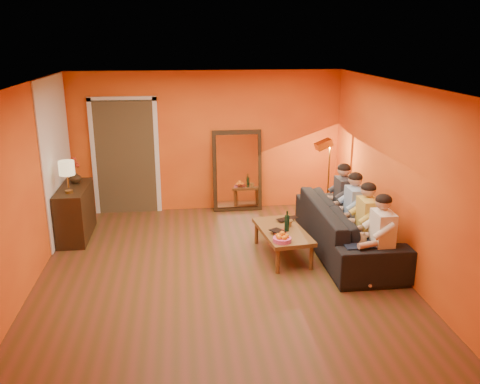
{
  "coord_description": "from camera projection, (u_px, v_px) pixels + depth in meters",
  "views": [
    {
      "loc": [
        -0.49,
        -6.54,
        3.19
      ],
      "look_at": [
        0.35,
        0.5,
        1.0
      ],
      "focal_mm": 38.0,
      "sensor_mm": 36.0,
      "label": 1
    }
  ],
  "objects": [
    {
      "name": "table_lamp",
      "position": [
        68.0,
        177.0,
        7.81
      ],
      "size": [
        0.24,
        0.24,
        0.51
      ],
      "primitive_type": null,
      "color": "beige",
      "rests_on": "sideboard"
    },
    {
      "name": "book_lower",
      "position": [
        273.0,
        235.0,
        7.36
      ],
      "size": [
        0.19,
        0.24,
        0.02
      ],
      "primitive_type": "imported",
      "rotation": [
        0.0,
        0.0,
        -0.1
      ],
      "color": "#301E10",
      "rests_on": "coffee_table"
    },
    {
      "name": "person_mid_right",
      "position": [
        354.0,
        211.0,
        7.8
      ],
      "size": [
        0.7,
        0.44,
        1.22
      ],
      "primitive_type": null,
      "color": "#88A9D3",
      "rests_on": "sofa"
    },
    {
      "name": "mirror_glass",
      "position": [
        237.0,
        171.0,
        9.5
      ],
      "size": [
        0.78,
        0.21,
        1.35
      ],
      "primitive_type": "cube",
      "rotation": [
        -0.14,
        0.0,
        0.0
      ],
      "color": "white",
      "rests_on": "mirror_frame"
    },
    {
      "name": "white_accent",
      "position": [
        57.0,
        158.0,
        8.2
      ],
      "size": [
        0.02,
        1.9,
        2.58
      ],
      "primitive_type": "cube",
      "color": "white",
      "rests_on": "wall_left"
    },
    {
      "name": "person_far_left",
      "position": [
        382.0,
        238.0,
        6.75
      ],
      "size": [
        0.7,
        0.44,
        1.22
      ],
      "primitive_type": null,
      "color": "silver",
      "rests_on": "sofa"
    },
    {
      "name": "flowers",
      "position": [
        74.0,
        163.0,
        8.31
      ],
      "size": [
        0.17,
        0.17,
        0.45
      ],
      "primitive_type": null,
      "color": "#A32412",
      "rests_on": "vase"
    },
    {
      "name": "mirror_frame",
      "position": [
        237.0,
        171.0,
        9.54
      ],
      "size": [
        0.92,
        0.27,
        1.51
      ],
      "primitive_type": "cube",
      "rotation": [
        -0.14,
        0.0,
        0.0
      ],
      "color": "#301E10",
      "rests_on": "floor"
    },
    {
      "name": "fruit_bowl",
      "position": [
        282.0,
        236.0,
        7.11
      ],
      "size": [
        0.26,
        0.26,
        0.16
      ],
      "primitive_type": null,
      "color": "#E95299",
      "rests_on": "coffee_table"
    },
    {
      "name": "coffee_table",
      "position": [
        282.0,
        243.0,
        7.63
      ],
      "size": [
        0.76,
        1.29,
        0.42
      ],
      "primitive_type": null,
      "rotation": [
        0.0,
        0.0,
        0.12
      ],
      "color": "brown",
      "rests_on": "floor"
    },
    {
      "name": "door_jamb_left",
      "position": [
        94.0,
        158.0,
        9.23
      ],
      "size": [
        0.08,
        0.06,
        2.2
      ],
      "primitive_type": "cube",
      "color": "white",
      "rests_on": "wall_back"
    },
    {
      "name": "door_header",
      "position": [
        122.0,
        99.0,
        8.98
      ],
      "size": [
        1.22,
        0.06,
        0.08
      ],
      "primitive_type": "cube",
      "color": "white",
      "rests_on": "wall_back"
    },
    {
      "name": "vase",
      "position": [
        75.0,
        177.0,
        8.38
      ],
      "size": [
        0.2,
        0.2,
        0.21
      ],
      "primitive_type": "imported",
      "color": "#301E10",
      "rests_on": "sideboard"
    },
    {
      "name": "doorway_recess",
      "position": [
        126.0,
        156.0,
        9.41
      ],
      "size": [
        1.06,
        0.3,
        2.1
      ],
      "primitive_type": "cube",
      "color": "#3F2D19",
      "rests_on": "floor"
    },
    {
      "name": "floor_lamp",
      "position": [
        328.0,
        181.0,
        9.02
      ],
      "size": [
        0.33,
        0.28,
        1.44
      ],
      "primitive_type": null,
      "rotation": [
        0.0,
        0.0,
        0.14
      ],
      "color": "#B18134",
      "rests_on": "floor"
    },
    {
      "name": "room_shell",
      "position": [
        217.0,
        175.0,
        7.17
      ],
      "size": [
        5.0,
        5.5,
        2.6
      ],
      "color": "brown",
      "rests_on": "ground"
    },
    {
      "name": "sideboard",
      "position": [
        75.0,
        212.0,
        8.3
      ],
      "size": [
        0.44,
        1.18,
        0.85
      ],
      "primitive_type": "cube",
      "color": "#301E10",
      "rests_on": "floor"
    },
    {
      "name": "dog",
      "position": [
        363.0,
        258.0,
        6.81
      ],
      "size": [
        0.55,
        0.67,
        0.67
      ],
      "primitive_type": null,
      "rotation": [
        0.0,
        0.0,
        -0.38
      ],
      "color": "#A36D49",
      "rests_on": "floor"
    },
    {
      "name": "person_mid_left",
      "position": [
        367.0,
        224.0,
        7.28
      ],
      "size": [
        0.7,
        0.44,
        1.22
      ],
      "primitive_type": null,
      "color": "gold",
      "rests_on": "sofa"
    },
    {
      "name": "laptop",
      "position": [
        290.0,
        220.0,
        7.92
      ],
      "size": [
        0.43,
        0.36,
        0.03
      ],
      "primitive_type": "imported",
      "rotation": [
        0.0,
        0.0,
        0.4
      ],
      "color": "black",
      "rests_on": "coffee_table"
    },
    {
      "name": "person_far_right",
      "position": [
        343.0,
        200.0,
        8.32
      ],
      "size": [
        0.7,
        0.44,
        1.22
      ],
      "primitive_type": null,
      "color": "#2F2F34",
      "rests_on": "sofa"
    },
    {
      "name": "book_upper",
      "position": [
        273.0,
        232.0,
        7.33
      ],
      "size": [
        0.25,
        0.27,
        0.02
      ],
      "primitive_type": "imported",
      "rotation": [
        0.0,
        0.0,
        0.57
      ],
      "color": "black",
      "rests_on": "book_mid"
    },
    {
      "name": "book_mid",
      "position": [
        274.0,
        233.0,
        7.36
      ],
      "size": [
        0.19,
        0.25,
        0.02
      ],
      "primitive_type": "imported",
      "rotation": [
        0.0,
        0.0,
        0.08
      ],
      "color": "#A32412",
      "rests_on": "book_lower"
    },
    {
      "name": "wine_bottle",
      "position": [
        287.0,
        221.0,
        7.48
      ],
      "size": [
        0.07,
        0.07,
        0.31
      ],
      "primitive_type": "cylinder",
      "color": "black",
      "rests_on": "coffee_table"
    },
    {
      "name": "door_jamb_right",
      "position": [
        157.0,
        157.0,
        9.36
      ],
      "size": [
        0.08,
        0.06,
        2.2
      ],
      "primitive_type": "cube",
      "color": "white",
      "rests_on": "wall_back"
    },
    {
      "name": "sofa",
      "position": [
        347.0,
        228.0,
        7.76
      ],
      "size": [
        2.61,
        1.02,
        0.76
      ],
      "primitive_type": "imported",
      "rotation": [
        0.0,
        0.0,
        1.57
      ],
      "color": "black",
      "rests_on": "floor"
    },
    {
      "name": "tumbler",
      "position": [
        289.0,
        223.0,
        7.68
      ],
      "size": [
        0.12,
        0.12,
        0.1
      ],
      "primitive_type": "imported",
      "rotation": [
        0.0,
        0.0,
        -0.08
      ],
      "color": "#B27F3F",
      "rests_on": "coffee_table"
    }
  ]
}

